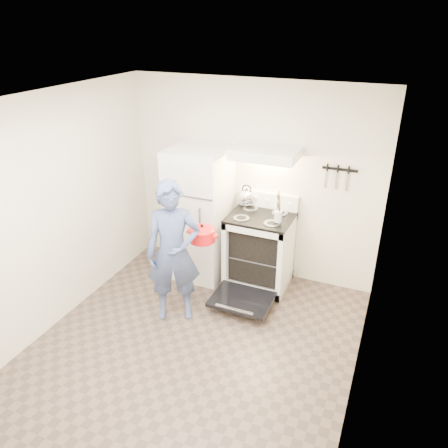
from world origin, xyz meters
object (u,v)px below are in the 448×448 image
Objects in this scene: person at (173,253)px; dutch_oven at (202,235)px; refrigerator at (200,214)px; stove_body at (259,252)px; tea_kettle at (247,195)px.

person is 4.50× the size of dutch_oven.
refrigerator is 1.85× the size of stove_body.
refrigerator is 0.74m from dutch_oven.
refrigerator is 0.64m from tea_kettle.
stove_body is 0.93m from dutch_oven.
tea_kettle is (0.54, 0.24, 0.24)m from refrigerator.
stove_body is at bearing 29.37° from person.
refrigerator reaches higher than tea_kettle.
stove_body is 2.54× the size of dutch_oven.
person is (-0.66, -0.99, 0.35)m from stove_body.
dutch_oven is at bearing -124.36° from stove_body.
tea_kettle is 1.31m from person.
tea_kettle is at bearing 140.53° from stove_body.
tea_kettle reaches higher than stove_body.
refrigerator is at bearing 118.29° from dutch_oven.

